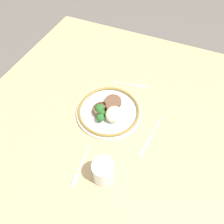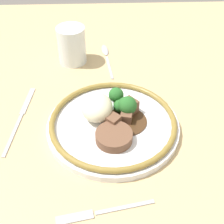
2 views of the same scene
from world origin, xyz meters
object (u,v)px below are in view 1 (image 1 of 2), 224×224
object	(u,v)px
fork	(132,85)
knife	(150,137)
juice_glass	(103,172)
spoon	(77,174)
plate	(108,111)

from	to	relation	value
fork	knife	xyz separation A→B (m)	(0.24, 0.17, 0.00)
juice_glass	knife	bearing A→B (deg)	155.05
fork	spoon	world-z (taller)	spoon
plate	spoon	bearing A→B (deg)	1.80
plate	spoon	size ratio (longest dim) A/B	1.62
juice_glass	spoon	xyz separation A→B (m)	(0.03, -0.09, -0.04)
fork	spoon	distance (m)	0.50
plate	spoon	xyz separation A→B (m)	(0.30, 0.01, -0.02)
knife	spoon	size ratio (longest dim) A/B	1.27
fork	spoon	size ratio (longest dim) A/B	0.97
juice_glass	fork	size ratio (longest dim) A/B	0.60
plate	fork	xyz separation A→B (m)	(-0.20, 0.04, -0.02)
juice_glass	spoon	world-z (taller)	juice_glass
fork	spoon	xyz separation A→B (m)	(0.50, -0.03, 0.00)
knife	plate	bearing A→B (deg)	-94.86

